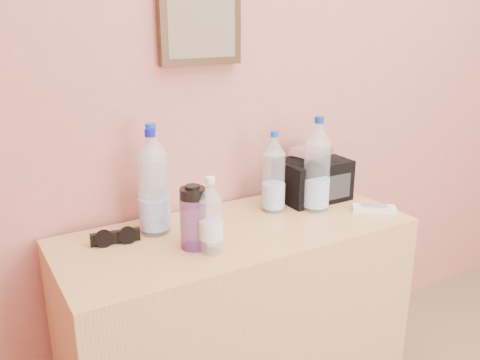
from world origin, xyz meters
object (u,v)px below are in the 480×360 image
Objects in this scene: toiletry_bag at (313,177)px; sunglasses at (115,237)px; ac_remote at (374,209)px; pet_small at (211,220)px; pet_large_c at (274,176)px; pet_large_b at (154,184)px; dresser at (237,325)px; foil_packet at (311,151)px; pet_large_a at (153,188)px; nalgene_bottle at (193,217)px; pet_large_d at (317,169)px.

sunglasses is at bearing -178.25° from toiletry_bag.
pet_small is at bearing -143.11° from ac_remote.
toiletry_bag is at bearing 7.81° from pet_large_c.
pet_large_b is 1.21× the size of pet_large_c.
pet_large_c is at bearing 22.89° from dresser.
pet_large_a is at bearing -179.77° from foil_packet.
pet_large_c is 0.39m from ac_remote.
nalgene_bottle is at bearing 119.70° from pet_small.
toiletry_bag reaches higher than ac_remote.
pet_large_b reaches higher than nalgene_bottle.
toiletry_bag is (0.56, 0.22, -0.02)m from pet_small.
pet_small reaches higher than sunglasses.
pet_large_d is (0.14, -0.07, 0.02)m from pet_large_c.
pet_small is 0.60m from toiletry_bag.
pet_large_d is at bearing 14.18° from pet_small.
nalgene_bottle is (-0.03, 0.06, -0.01)m from pet_small.
pet_large_a is 1.00× the size of pet_large_d.
dresser is at bearing -4.71° from sunglasses.
sunglasses is 0.80m from toiletry_bag.
pet_large_d reaches higher than pet_large_c.
ac_remote is 0.26m from toiletry_bag.
pet_large_b is 0.65m from toiletry_bag.
pet_small is (0.09, -0.23, -0.05)m from pet_large_a.
nalgene_bottle is 1.31× the size of sunglasses.
sunglasses is 0.81m from foil_packet.
toiletry_bag is (-0.11, 0.23, 0.08)m from ac_remote.
pet_large_d is at bearing -116.85° from foil_packet.
ac_remote is 1.16× the size of foil_packet.
pet_large_b is at bearing 149.07° from dresser.
pet_large_c is 0.85× the size of pet_large_d.
pet_large_c reaches higher than ac_remote.
foil_packet is at bearing 11.24° from sunglasses.
pet_large_c is 1.25× the size of pet_small.
pet_large_b is 0.21m from sunglasses.
pet_small is 0.33m from sunglasses.
pet_large_a is at bearing 170.19° from pet_large_d.
toiletry_bag is at bearing -0.38° from pet_large_a.
pet_large_a is at bearing 154.39° from dresser.
pet_small reaches higher than ac_remote.
nalgene_bottle is 1.31× the size of ac_remote.
dresser is at bearing 35.69° from pet_small.
pet_large_a reaches higher than toiletry_bag.
pet_large_b is 0.44m from pet_large_c.
pet_large_b reaches higher than pet_large_c.
pet_large_a reaches higher than pet_small.
ac_remote is at bearing -0.26° from pet_small.
dresser is 0.51m from nalgene_bottle.
dresser is at bearing -163.64° from toiletry_bag.
pet_large_a is 2.61× the size of foil_packet.
pet_small is (0.08, -0.25, -0.06)m from pet_large_b.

